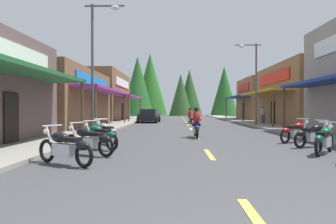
# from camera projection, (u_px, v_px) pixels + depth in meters

# --- Properties ---
(ground) EXTENTS (10.14, 79.55, 0.10)m
(ground) POSITION_uv_depth(u_px,v_px,m) (189.00, 127.00, 26.78)
(ground) COLOR #424244
(sidewalk_left) EXTENTS (2.56, 79.55, 0.12)m
(sidewalk_left) POSITION_uv_depth(u_px,v_px,m) (113.00, 125.00, 26.94)
(sidewalk_left) COLOR gray
(sidewalk_left) RESTS_ON ground
(sidewalk_right) EXTENTS (2.56, 79.55, 0.12)m
(sidewalk_right) POSITION_uv_depth(u_px,v_px,m) (265.00, 125.00, 26.62)
(sidewalk_right) COLOR gray
(sidewalk_right) RESTS_ON ground
(centerline_dashes) EXTENTS (0.16, 54.68, 0.01)m
(centerline_dashes) POSITION_uv_depth(u_px,v_px,m) (187.00, 124.00, 30.54)
(centerline_dashes) COLOR #E0C64C
(centerline_dashes) RESTS_ON ground
(storefront_left_middle) EXTENTS (9.92, 12.95, 4.54)m
(storefront_left_middle) POSITION_uv_depth(u_px,v_px,m) (43.00, 98.00, 25.50)
(storefront_left_middle) COLOR brown
(storefront_left_middle) RESTS_ON ground
(storefront_left_far) EXTENTS (8.07, 12.66, 5.82)m
(storefront_left_far) POSITION_uv_depth(u_px,v_px,m) (97.00, 97.00, 39.33)
(storefront_left_far) COLOR brown
(storefront_left_far) RESTS_ON ground
(storefront_right_middle) EXTENTS (9.10, 12.10, 5.36)m
(storefront_right_middle) POSITION_uv_depth(u_px,v_px,m) (314.00, 95.00, 28.58)
(storefront_right_middle) COLOR olive
(storefront_right_middle) RESTS_ON ground
(storefront_right_far) EXTENTS (7.96, 9.43, 5.30)m
(storefront_right_far) POSITION_uv_depth(u_px,v_px,m) (267.00, 99.00, 41.30)
(storefront_right_far) COLOR olive
(storefront_right_far) RESTS_ON ground
(streetlamp_left) EXTENTS (2.11, 0.30, 6.96)m
(streetlamp_left) POSITION_uv_depth(u_px,v_px,m) (98.00, 52.00, 16.88)
(streetlamp_left) COLOR #474C51
(streetlamp_left) RESTS_ON ground
(streetlamp_right) EXTENTS (2.11, 0.30, 6.75)m
(streetlamp_right) POSITION_uv_depth(u_px,v_px,m) (252.00, 73.00, 26.19)
(streetlamp_right) COLOR #474C51
(streetlamp_right) RESTS_ON ground
(motorcycle_parked_right_2) EXTENTS (1.38, 1.76, 1.04)m
(motorcycle_parked_right_2) POSITION_uv_depth(u_px,v_px,m) (324.00, 139.00, 10.37)
(motorcycle_parked_right_2) COLOR black
(motorcycle_parked_right_2) RESTS_ON ground
(motorcycle_parked_right_3) EXTENTS (1.90, 1.17, 1.04)m
(motorcycle_parked_right_3) POSITION_uv_depth(u_px,v_px,m) (313.00, 135.00, 12.21)
(motorcycle_parked_right_3) COLOR black
(motorcycle_parked_right_3) RESTS_ON ground
(motorcycle_parked_right_4) EXTENTS (1.80, 1.33, 1.04)m
(motorcycle_parked_right_4) POSITION_uv_depth(u_px,v_px,m) (296.00, 131.00, 13.89)
(motorcycle_parked_right_4) COLOR black
(motorcycle_parked_right_4) RESTS_ON ground
(motorcycle_parked_left_0) EXTENTS (1.85, 1.24, 1.04)m
(motorcycle_parked_left_0) POSITION_uv_depth(u_px,v_px,m) (65.00, 146.00, 8.40)
(motorcycle_parked_left_0) COLOR black
(motorcycle_parked_left_0) RESTS_ON ground
(motorcycle_parked_left_1) EXTENTS (1.90, 1.16, 1.04)m
(motorcycle_parked_left_1) POSITION_uv_depth(u_px,v_px,m) (89.00, 140.00, 10.13)
(motorcycle_parked_left_1) COLOR black
(motorcycle_parked_left_1) RESTS_ON ground
(motorcycle_parked_left_2) EXTENTS (1.71, 1.44, 1.04)m
(motorcycle_parked_left_2) POSITION_uv_depth(u_px,v_px,m) (99.00, 136.00, 11.63)
(motorcycle_parked_left_2) COLOR black
(motorcycle_parked_left_2) RESTS_ON ground
(motorcycle_parked_left_3) EXTENTS (1.32, 1.80, 1.04)m
(motorcycle_parked_left_3) POSITION_uv_depth(u_px,v_px,m) (106.00, 132.00, 13.38)
(motorcycle_parked_left_3) COLOR black
(motorcycle_parked_left_3) RESTS_ON ground
(rider_cruising_lead) EXTENTS (0.60, 2.14, 1.57)m
(rider_cruising_lead) POSITION_uv_depth(u_px,v_px,m) (196.00, 125.00, 16.25)
(rider_cruising_lead) COLOR black
(rider_cruising_lead) RESTS_ON ground
(rider_cruising_trailing) EXTENTS (0.61, 2.14, 1.57)m
(rider_cruising_trailing) POSITION_uv_depth(u_px,v_px,m) (190.00, 117.00, 31.02)
(rider_cruising_trailing) COLOR black
(rider_cruising_trailing) RESTS_ON ground
(pedestrian_browsing) EXTENTS (0.53, 0.38, 1.72)m
(pedestrian_browsing) POSITION_uv_depth(u_px,v_px,m) (263.00, 114.00, 29.28)
(pedestrian_browsing) COLOR #333F8C
(pedestrian_browsing) RESTS_ON ground
(parked_car_curbside) EXTENTS (2.24, 4.39, 1.40)m
(parked_car_curbside) POSITION_uv_depth(u_px,v_px,m) (149.00, 116.00, 33.45)
(parked_car_curbside) COLOR black
(parked_car_curbside) RESTS_ON ground
(treeline_backdrop) EXTENTS (23.39, 12.83, 13.50)m
(treeline_backdrop) POSITION_uv_depth(u_px,v_px,m) (165.00, 88.00, 66.77)
(treeline_backdrop) COLOR #235C23
(treeline_backdrop) RESTS_ON ground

